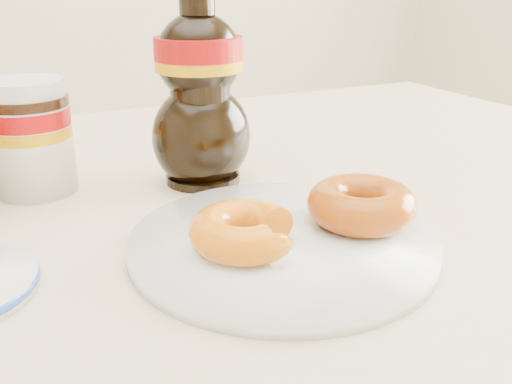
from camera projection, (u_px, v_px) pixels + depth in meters
name	position (u px, v px, depth m)	size (l,w,h in m)	color
dining_table	(159.00, 281.00, 0.60)	(1.40, 0.90, 0.75)	beige
plate	(282.00, 242.00, 0.48)	(0.26, 0.26, 0.01)	white
donut_bitten	(244.00, 231.00, 0.45)	(0.09, 0.09, 0.03)	orange
donut_whole	(361.00, 204.00, 0.50)	(0.10, 0.10, 0.03)	#913A09
nutella_jar	(30.00, 133.00, 0.59)	(0.08, 0.08, 0.12)	white
syrup_bottle	(200.00, 86.00, 0.60)	(0.11, 0.09, 0.21)	black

